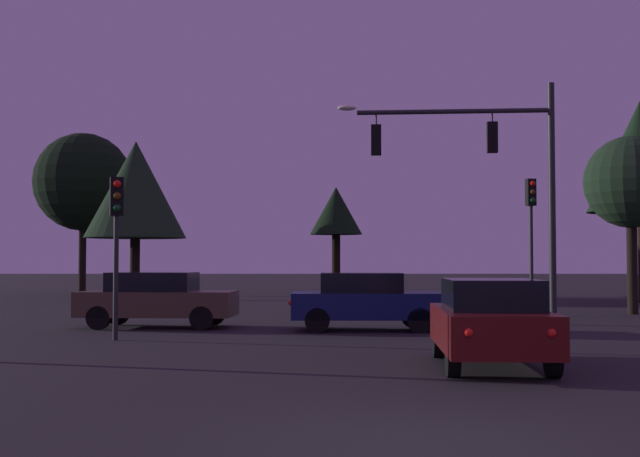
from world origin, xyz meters
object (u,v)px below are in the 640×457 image
object	(u,v)px
traffic_light_corner_left	(113,224)
tree_behind_sign	(132,190)
car_crossing_left	(153,299)
car_crossing_right	(362,300)
tree_left_far	(627,183)
tree_lot_edge	(637,157)
tree_right_cluster	(332,212)
traffic_light_corner_right	(527,219)
traffic_signal_mast_arm	(486,163)
car_nearside_lane	(486,321)
tree_center_horizon	(79,182)

from	to	relation	value
traffic_light_corner_left	tree_behind_sign	size ratio (longest dim) A/B	0.49
car_crossing_left	car_crossing_right	xyz separation A→B (m)	(5.70, -0.94, -0.00)
tree_behind_sign	tree_left_far	size ratio (longest dim) A/B	1.24
car_crossing_right	tree_lot_edge	distance (m)	19.96
tree_left_far	tree_right_cluster	xyz separation A→B (m)	(-9.90, 17.11, 0.00)
tree_behind_sign	tree_lot_edge	bearing A→B (deg)	-9.43
car_crossing_right	tree_right_cluster	xyz separation A→B (m)	(-0.30, 23.69, 3.75)
car_crossing_right	traffic_light_corner_right	bearing A→B (deg)	43.36
tree_left_far	tree_right_cluster	bearing A→B (deg)	120.05
traffic_signal_mast_arm	car_crossing_right	world-z (taller)	traffic_signal_mast_arm
car_crossing_right	tree_left_far	distance (m)	12.22
car_nearside_lane	car_crossing_left	xyz separation A→B (m)	(-7.45, 8.37, 0.00)
traffic_light_corner_right	tree_lot_edge	bearing A→B (deg)	50.51
tree_center_horizon	tree_lot_edge	bearing A→B (deg)	-19.25
traffic_light_corner_left	car_crossing_left	xyz separation A→B (m)	(0.23, 3.60, -1.90)
car_nearside_lane	car_crossing_right	distance (m)	7.64
tree_right_cluster	tree_behind_sign	bearing A→B (deg)	-149.88
traffic_light_corner_left	car_crossing_right	xyz separation A→B (m)	(5.93, 2.67, -1.91)
traffic_signal_mast_arm	car_nearside_lane	xyz separation A→B (m)	(-2.02, -9.52, -3.90)
tree_left_far	traffic_light_corner_left	bearing A→B (deg)	-149.22
car_crossing_left	tree_left_far	size ratio (longest dim) A/B	0.71
traffic_light_corner_right	car_nearside_lane	bearing A→B (deg)	-107.53
car_nearside_lane	tree_right_cluster	distance (m)	31.41
tree_left_far	tree_center_horizon	distance (m)	29.49
traffic_signal_mast_arm	tree_left_far	bearing A→B (deg)	37.66
tree_lot_edge	tree_left_far	bearing A→B (deg)	-113.87
traffic_signal_mast_arm	tree_right_cluster	xyz separation A→B (m)	(-4.07, 21.60, -0.15)
car_crossing_left	tree_lot_edge	world-z (taller)	tree_lot_edge
traffic_signal_mast_arm	car_crossing_left	xyz separation A→B (m)	(-9.47, -1.15, -3.90)
tree_behind_sign	tree_center_horizon	world-z (taller)	tree_center_horizon
car_crossing_left	tree_lot_edge	size ratio (longest dim) A/B	0.49
tree_left_far	car_crossing_left	bearing A→B (deg)	-159.74
traffic_light_corner_left	car_nearside_lane	bearing A→B (deg)	-31.84
traffic_signal_mast_arm	tree_behind_sign	bearing A→B (deg)	131.32
traffic_signal_mast_arm	car_crossing_left	distance (m)	10.31
tree_right_cluster	tree_lot_edge	world-z (taller)	tree_lot_edge
tree_behind_sign	tree_right_cluster	bearing A→B (deg)	30.12
car_crossing_left	tree_left_far	world-z (taller)	tree_left_far
car_nearside_lane	tree_behind_sign	size ratio (longest dim) A/B	0.54
traffic_light_corner_right	tree_behind_sign	size ratio (longest dim) A/B	0.60
traffic_light_corner_left	tree_left_far	size ratio (longest dim) A/B	0.61
car_crossing_right	tree_center_horizon	distance (m)	28.22
tree_behind_sign	tree_lot_edge	size ratio (longest dim) A/B	0.86
car_crossing_right	tree_left_far	world-z (taller)	tree_left_far
traffic_signal_mast_arm	tree_right_cluster	distance (m)	21.98
tree_left_far	tree_center_horizon	bearing A→B (deg)	144.55
car_nearside_lane	car_crossing_left	bearing A→B (deg)	131.67
traffic_signal_mast_arm	traffic_light_corner_right	world-z (taller)	traffic_signal_mast_arm
car_crossing_left	tree_right_cluster	size ratio (longest dim) A/B	0.73
traffic_light_corner_left	car_crossing_left	bearing A→B (deg)	86.31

